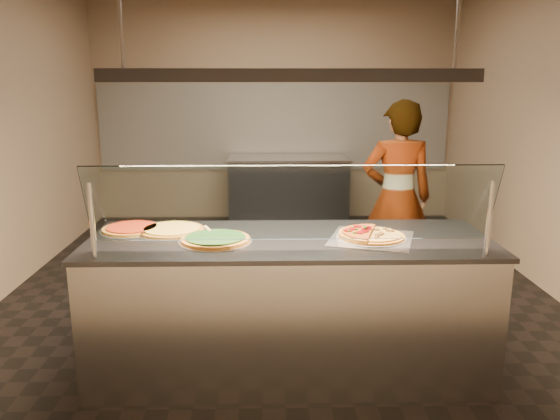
{
  "coord_description": "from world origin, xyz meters",
  "views": [
    {
      "loc": [
        -0.1,
        -4.75,
        1.91
      ],
      "look_at": [
        -0.01,
        -0.96,
        1.02
      ],
      "focal_mm": 35.0,
      "sensor_mm": 36.0,
      "label": 1
    }
  ],
  "objects_px": {
    "prep_table": "(288,191)",
    "pizza_spatula": "(215,230)",
    "half_pizza_sausage": "(387,235)",
    "half_pizza_pepperoni": "(356,234)",
    "serving_counter": "(289,305)",
    "pizza_spinach": "(215,239)",
    "perforated_tray": "(371,238)",
    "pizza_cheese": "(172,230)",
    "worker": "(397,198)",
    "pizza_tomato": "(132,228)",
    "heat_lamp_housing": "(290,75)",
    "sneeze_guard": "(292,205)"
  },
  "relations": [
    {
      "from": "prep_table",
      "to": "pizza_spatula",
      "type": "bearing_deg",
      "value": -99.34
    },
    {
      "from": "half_pizza_sausage",
      "to": "half_pizza_pepperoni",
      "type": "bearing_deg",
      "value": 179.72
    },
    {
      "from": "serving_counter",
      "to": "pizza_spinach",
      "type": "height_order",
      "value": "pizza_spinach"
    },
    {
      "from": "perforated_tray",
      "to": "pizza_cheese",
      "type": "xyz_separation_m",
      "value": [
        -1.31,
        0.2,
        0.01
      ]
    },
    {
      "from": "perforated_tray",
      "to": "pizza_spinach",
      "type": "relative_size",
      "value": 1.36
    },
    {
      "from": "half_pizza_sausage",
      "to": "worker",
      "type": "relative_size",
      "value": 0.26
    },
    {
      "from": "pizza_spatula",
      "to": "worker",
      "type": "distance_m",
      "value": 2.04
    },
    {
      "from": "half_pizza_sausage",
      "to": "pizza_spinach",
      "type": "height_order",
      "value": "half_pizza_sausage"
    },
    {
      "from": "prep_table",
      "to": "pizza_cheese",
      "type": "bearing_deg",
      "value": -103.88
    },
    {
      "from": "serving_counter",
      "to": "pizza_tomato",
      "type": "distance_m",
      "value": 1.18
    },
    {
      "from": "half_pizza_pepperoni",
      "to": "perforated_tray",
      "type": "bearing_deg",
      "value": -0.97
    },
    {
      "from": "half_pizza_sausage",
      "to": "heat_lamp_housing",
      "type": "bearing_deg",
      "value": 176.33
    },
    {
      "from": "serving_counter",
      "to": "worker",
      "type": "xyz_separation_m",
      "value": [
        1.04,
        1.44,
        0.42
      ]
    },
    {
      "from": "serving_counter",
      "to": "prep_table",
      "type": "relative_size",
      "value": 1.59
    },
    {
      "from": "pizza_spatula",
      "to": "pizza_spinach",
      "type": "bearing_deg",
      "value": -84.79
    },
    {
      "from": "worker",
      "to": "prep_table",
      "type": "bearing_deg",
      "value": -69.91
    },
    {
      "from": "pizza_cheese",
      "to": "pizza_tomato",
      "type": "xyz_separation_m",
      "value": [
        -0.28,
        0.04,
        -0.0
      ]
    },
    {
      "from": "sneeze_guard",
      "to": "pizza_cheese",
      "type": "relative_size",
      "value": 5.11
    },
    {
      "from": "pizza_spinach",
      "to": "pizza_tomato",
      "type": "distance_m",
      "value": 0.66
    },
    {
      "from": "serving_counter",
      "to": "perforated_tray",
      "type": "distance_m",
      "value": 0.71
    },
    {
      "from": "serving_counter",
      "to": "pizza_cheese",
      "type": "distance_m",
      "value": 0.93
    },
    {
      "from": "pizza_tomato",
      "to": "pizza_cheese",
      "type": "bearing_deg",
      "value": -9.06
    },
    {
      "from": "perforated_tray",
      "to": "pizza_tomato",
      "type": "bearing_deg",
      "value": 171.11
    },
    {
      "from": "sneeze_guard",
      "to": "pizza_cheese",
      "type": "distance_m",
      "value": 0.97
    },
    {
      "from": "serving_counter",
      "to": "heat_lamp_housing",
      "type": "bearing_deg",
      "value": 90.0
    },
    {
      "from": "half_pizza_pepperoni",
      "to": "pizza_cheese",
      "type": "relative_size",
      "value": 1.0
    },
    {
      "from": "perforated_tray",
      "to": "half_pizza_pepperoni",
      "type": "height_order",
      "value": "half_pizza_pepperoni"
    },
    {
      "from": "perforated_tray",
      "to": "heat_lamp_housing",
      "type": "height_order",
      "value": "heat_lamp_housing"
    },
    {
      "from": "sneeze_guard",
      "to": "pizza_tomato",
      "type": "distance_m",
      "value": 1.23
    },
    {
      "from": "pizza_spinach",
      "to": "worker",
      "type": "xyz_separation_m",
      "value": [
        1.51,
        1.52,
        -0.06
      ]
    },
    {
      "from": "half_pizza_pepperoni",
      "to": "prep_table",
      "type": "relative_size",
      "value": 0.28
    },
    {
      "from": "serving_counter",
      "to": "pizza_spinach",
      "type": "relative_size",
      "value": 5.57
    },
    {
      "from": "sneeze_guard",
      "to": "perforated_tray",
      "type": "relative_size",
      "value": 3.7
    },
    {
      "from": "half_pizza_pepperoni",
      "to": "pizza_cheese",
      "type": "distance_m",
      "value": 1.22
    },
    {
      "from": "pizza_tomato",
      "to": "half_pizza_sausage",
      "type": "bearing_deg",
      "value": -8.35
    },
    {
      "from": "serving_counter",
      "to": "worker",
      "type": "relative_size",
      "value": 1.47
    },
    {
      "from": "half_pizza_pepperoni",
      "to": "pizza_spatula",
      "type": "bearing_deg",
      "value": 172.09
    },
    {
      "from": "perforated_tray",
      "to": "worker",
      "type": "xyz_separation_m",
      "value": [
        0.52,
        1.48,
        -0.05
      ]
    },
    {
      "from": "serving_counter",
      "to": "perforated_tray",
      "type": "xyz_separation_m",
      "value": [
        0.52,
        -0.04,
        0.47
      ]
    },
    {
      "from": "perforated_tray",
      "to": "worker",
      "type": "bearing_deg",
      "value": 70.77
    },
    {
      "from": "pizza_tomato",
      "to": "worker",
      "type": "bearing_deg",
      "value": 30.39
    },
    {
      "from": "serving_counter",
      "to": "half_pizza_pepperoni",
      "type": "xyz_separation_m",
      "value": [
        0.42,
        -0.04,
        0.5
      ]
    },
    {
      "from": "worker",
      "to": "serving_counter",
      "type": "bearing_deg",
      "value": 54.31
    },
    {
      "from": "pizza_cheese",
      "to": "pizza_spinach",
      "type": "bearing_deg",
      "value": -37.56
    },
    {
      "from": "prep_table",
      "to": "sneeze_guard",
      "type": "bearing_deg",
      "value": -91.94
    },
    {
      "from": "sneeze_guard",
      "to": "half_pizza_sausage",
      "type": "height_order",
      "value": "sneeze_guard"
    },
    {
      "from": "pizza_spinach",
      "to": "prep_table",
      "type": "relative_size",
      "value": 0.29
    },
    {
      "from": "perforated_tray",
      "to": "half_pizza_sausage",
      "type": "height_order",
      "value": "half_pizza_sausage"
    },
    {
      "from": "pizza_spinach",
      "to": "serving_counter",
      "type": "bearing_deg",
      "value": 9.36
    },
    {
      "from": "prep_table",
      "to": "half_pizza_pepperoni",
      "type": "bearing_deg",
      "value": -85.95
    }
  ]
}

